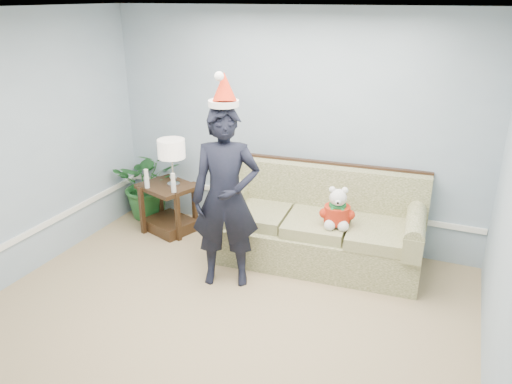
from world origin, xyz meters
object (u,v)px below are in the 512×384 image
object	(u,v)px
houseplant	(149,183)
sofa	(320,228)
side_table	(169,213)
table_lamp	(171,151)
teddy_bear	(337,212)
man	(226,198)

from	to	relation	value
houseplant	sofa	bearing A→B (deg)	-5.68
side_table	table_lamp	world-z (taller)	table_lamp
houseplant	table_lamp	bearing A→B (deg)	-25.98
side_table	table_lamp	bearing A→B (deg)	7.76
side_table	teddy_bear	xyz separation A→B (m)	(2.18, -0.19, 0.46)
sofa	side_table	world-z (taller)	sofa
sofa	side_table	distance (m)	1.95
table_lamp	teddy_bear	xyz separation A→B (m)	(2.09, -0.20, -0.36)
side_table	houseplant	size ratio (longest dim) A/B	0.82
houseplant	teddy_bear	xyz separation A→B (m)	(2.64, -0.47, 0.23)
sofa	man	size ratio (longest dim) A/B	1.23
side_table	houseplant	world-z (taller)	houseplant
sofa	houseplant	world-z (taller)	sofa
man	table_lamp	bearing A→B (deg)	123.49
man	teddy_bear	world-z (taller)	man
side_table	houseplant	xyz separation A→B (m)	(-0.46, 0.28, 0.24)
houseplant	side_table	bearing A→B (deg)	-31.21
man	teddy_bear	size ratio (longest dim) A/B	4.21
sofa	teddy_bear	world-z (taller)	sofa
side_table	man	bearing A→B (deg)	-33.38
side_table	man	size ratio (longest dim) A/B	0.42
sofa	table_lamp	distance (m)	1.99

